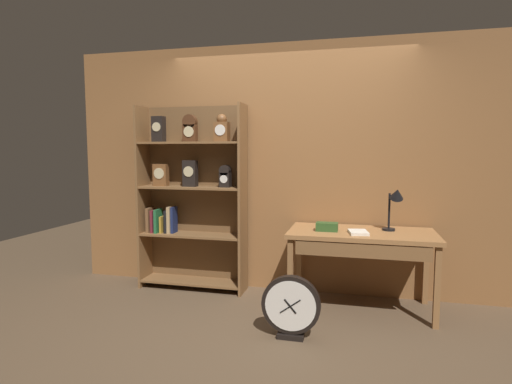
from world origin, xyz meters
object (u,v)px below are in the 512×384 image
toolbox_small (327,227)px  bookshelf (191,194)px  desk_lamp (395,200)px  round_clock_large (291,307)px  open_repair_manual (358,232)px  workbench (361,241)px

toolbox_small → bookshelf: bearing=169.6°
desk_lamp → round_clock_large: (-0.83, -0.83, -0.78)m
desk_lamp → open_repair_manual: 0.47m
desk_lamp → round_clock_large: size_ratio=0.83×
bookshelf → desk_lamp: bookshelf is taller
workbench → toolbox_small: bearing=-173.9°
toolbox_small → desk_lamp: bearing=11.6°
toolbox_small → round_clock_large: toolbox_small is taller
workbench → open_repair_manual: size_ratio=6.08×
bookshelf → open_repair_manual: 1.80m
workbench → toolbox_small: toolbox_small is taller
bookshelf → workbench: bookshelf is taller
desk_lamp → toolbox_small: (-0.61, -0.13, -0.25)m
bookshelf → workbench: 1.84m
desk_lamp → open_repair_manual: (-0.32, -0.19, -0.28)m
open_repair_manual → workbench: bearing=62.3°
workbench → round_clock_large: workbench is taller
round_clock_large → open_repair_manual: bearing=51.9°
bookshelf → desk_lamp: 2.08m
round_clock_large → toolbox_small: bearing=72.6°
open_repair_manual → desk_lamp: bearing=20.1°
bookshelf → desk_lamp: (2.08, -0.14, 0.01)m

